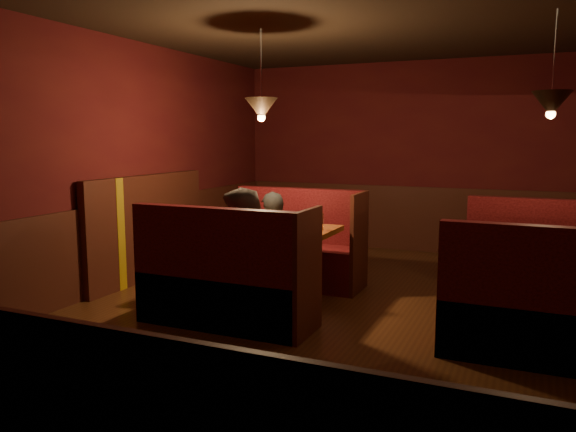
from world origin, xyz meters
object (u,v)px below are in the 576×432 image
at_px(second_bench_near, 544,320).
at_px(diner_a, 272,225).
at_px(main_bench_far, 297,254).
at_px(main_table, 264,244).
at_px(second_table, 541,267).
at_px(second_bench_far, 542,272).
at_px(diner_b, 244,238).
at_px(main_bench_near, 224,289).

relative_size(second_bench_near, diner_a, 1.05).
distance_m(main_bench_far, diner_a, 0.52).
relative_size(main_table, main_bench_far, 0.91).
xyz_separation_m(main_table, second_table, (2.70, 0.22, -0.04)).
bearing_deg(diner_a, main_bench_far, -138.06).
relative_size(second_bench_far, diner_b, 0.95).
relative_size(main_bench_near, second_table, 1.19).
bearing_deg(diner_b, diner_a, 125.68).
relative_size(main_bench_near, diner_a, 1.13).
xyz_separation_m(second_bench_far, second_bench_near, (0.00, -1.69, 0.00)).
bearing_deg(main_bench_far, main_bench_near, -90.00).
relative_size(main_table, second_bench_near, 0.98).
bearing_deg(second_bench_far, diner_b, -146.59).
xyz_separation_m(main_bench_far, main_bench_near, (0.00, -1.73, 0.00)).
bearing_deg(diner_a, second_table, 155.83).
bearing_deg(main_table, second_bench_near, -12.84).
bearing_deg(main_bench_near, diner_b, 64.08).
xyz_separation_m(main_table, main_bench_near, (0.02, -0.87, -0.27)).
height_order(main_table, main_bench_far, main_bench_far).
relative_size(main_bench_far, second_bench_far, 1.07).
relative_size(main_table, main_bench_near, 0.91).
xyz_separation_m(second_table, second_bench_far, (0.03, 0.84, -0.24)).
xyz_separation_m(second_bench_near, diner_b, (-2.62, -0.04, 0.46)).
bearing_deg(second_table, main_table, -175.34).
height_order(main_table, diner_a, diner_a).
bearing_deg(second_bench_near, diner_a, 157.71).
bearing_deg(main_bench_far, second_table, -13.48).
bearing_deg(diner_a, main_table, 88.57).
height_order(main_bench_near, second_table, main_bench_near).
height_order(second_table, diner_a, diner_a).
bearing_deg(second_bench_near, main_bench_near, -174.88).
xyz_separation_m(main_bench_near, second_bench_near, (2.72, 0.24, -0.01)).
height_order(second_bench_near, diner_a, diner_a).
distance_m(second_bench_near, diner_b, 2.66).
bearing_deg(main_bench_far, main_table, -91.19).
xyz_separation_m(main_table, diner_a, (-0.16, 0.56, 0.12)).
distance_m(main_bench_near, diner_b, 0.51).
height_order(main_bench_near, second_bench_far, main_bench_near).
xyz_separation_m(main_bench_near, second_table, (2.68, 1.09, 0.23)).
height_order(second_bench_far, diner_a, diner_a).
xyz_separation_m(main_bench_far, second_table, (2.68, -0.64, 0.23)).
distance_m(second_bench_far, diner_a, 2.96).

